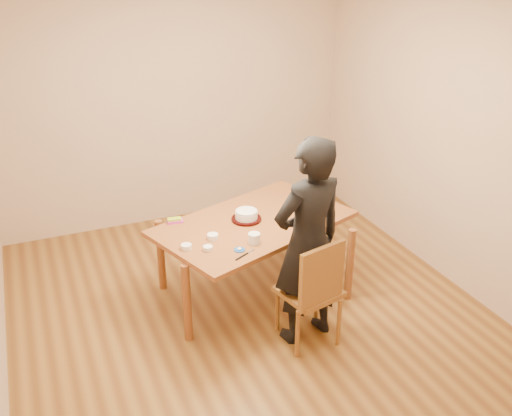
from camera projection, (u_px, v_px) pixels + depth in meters
name	position (u px, v px, depth m)	size (l,w,h in m)	color
room_shell	(237.00, 160.00, 4.69)	(4.00, 4.50, 2.70)	brown
dining_table	(254.00, 223.00, 5.03)	(1.69, 1.00, 0.04)	brown
dining_chair	(309.00, 291.00, 4.56)	(0.43, 0.43, 0.04)	brown
cake_plate	(246.00, 219.00, 5.03)	(0.27, 0.27, 0.02)	red
cake	(246.00, 215.00, 5.02)	(0.20, 0.20, 0.06)	white
frosting_dome	(246.00, 210.00, 5.00)	(0.19, 0.19, 0.03)	white
frosting_tub	(254.00, 238.00, 4.64)	(0.10, 0.10, 0.09)	white
frosting_lid	(239.00, 250.00, 4.55)	(0.09, 0.09, 0.01)	#17469B
frosting_dollop	(239.00, 248.00, 4.54)	(0.04, 0.04, 0.02)	white
ramekin_green	(208.00, 248.00, 4.54)	(0.08, 0.08, 0.04)	white
ramekin_yellow	(213.00, 237.00, 4.71)	(0.09, 0.09, 0.04)	white
ramekin_multi	(186.00, 247.00, 4.56)	(0.09, 0.09, 0.04)	white
candy_box_pink	(175.00, 221.00, 4.99)	(0.14, 0.07, 0.02)	#EE38C2
candy_box_green	(174.00, 219.00, 4.99)	(0.12, 0.06, 0.02)	#4CB521
spatula	(242.00, 256.00, 4.45)	(0.14, 0.01, 0.01)	black
person	(308.00, 243.00, 4.42)	(0.63, 0.42, 1.74)	black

